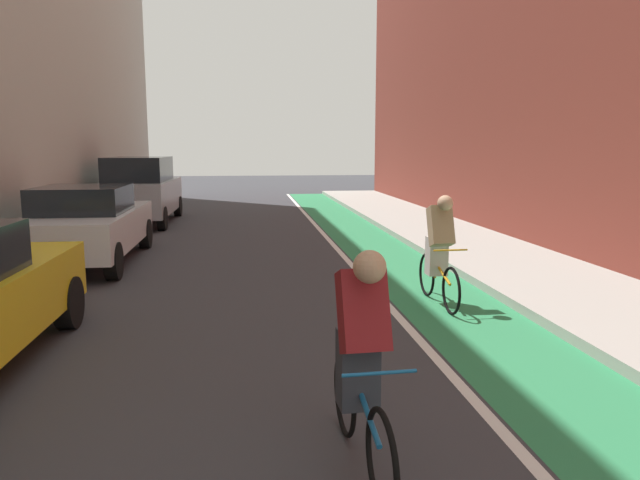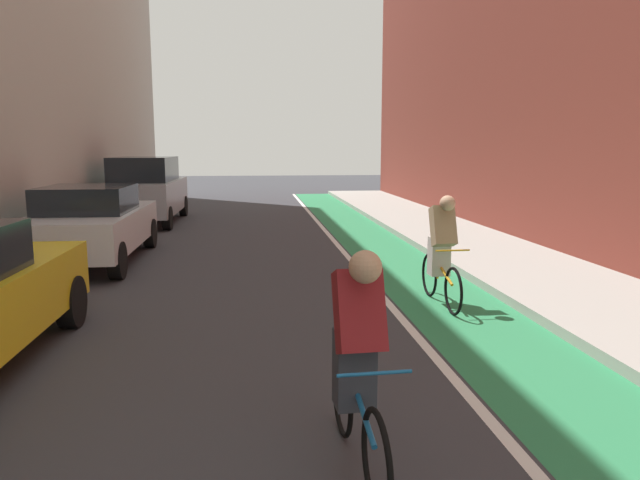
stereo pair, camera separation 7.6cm
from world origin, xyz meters
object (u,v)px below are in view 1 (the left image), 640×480
parked_sedan_white (87,224)px  cyclist_trailing (439,250)px  parked_suv_silver (141,189)px  cyclist_mid (361,354)px

parked_sedan_white → cyclist_trailing: bearing=-33.3°
cyclist_trailing → parked_suv_silver: bearing=120.1°
parked_sedan_white → cyclist_mid: (3.88, -8.09, 0.06)m
parked_suv_silver → cyclist_mid: bearing=-74.9°
parked_sedan_white → parked_suv_silver: 6.25m
cyclist_mid → cyclist_trailing: (1.98, 4.24, -0.04)m
cyclist_mid → cyclist_trailing: size_ratio=1.01×
parked_suv_silver → cyclist_mid: parked_suv_silver is taller
parked_sedan_white → cyclist_mid: 8.98m
parked_sedan_white → cyclist_trailing: cyclist_trailing is taller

